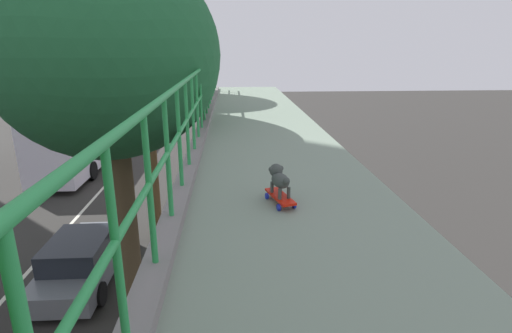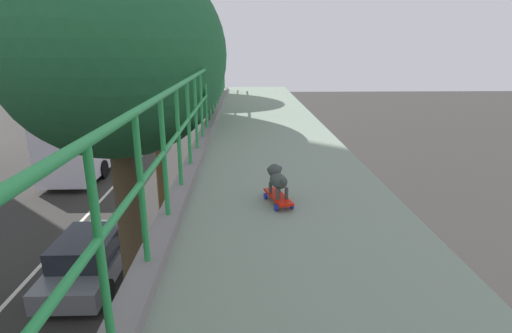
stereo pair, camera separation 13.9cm
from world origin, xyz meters
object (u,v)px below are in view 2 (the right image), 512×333
at_px(car_grey_fifth, 91,256).
at_px(city_bus, 99,131).
at_px(small_dog, 277,178).
at_px(toy_skateboard, 278,197).

xyz_separation_m(car_grey_fifth, city_bus, (-3.97, 12.45, 1.19)).
bearing_deg(car_grey_fifth, city_bus, 107.67).
distance_m(car_grey_fifth, small_dog, 9.53).
bearing_deg(car_grey_fifth, toy_skateboard, -53.93).
bearing_deg(small_dog, toy_skateboard, -77.58).
relative_size(city_bus, toy_skateboard, 21.08).
xyz_separation_m(city_bus, toy_skateboard, (8.88, -19.19, 3.28)).
distance_m(city_bus, toy_skateboard, 21.40).
bearing_deg(city_bus, toy_skateboard, -65.17).
distance_m(city_bus, small_dog, 21.39).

